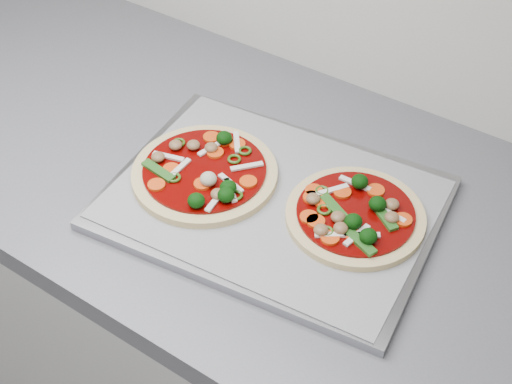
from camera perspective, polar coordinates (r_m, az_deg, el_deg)
The scene contains 5 objects.
countertop at distance 0.97m, azimuth 18.36°, elevation -8.43°, with size 3.60×0.60×0.04m, color slate.
baking_tray at distance 1.01m, azimuth 1.32°, elevation -0.88°, with size 0.45×0.33×0.01m, color gray.
parchment at distance 1.00m, azimuth 1.33°, elevation -0.54°, with size 0.43×0.31×0.00m, color gray.
pizza_left at distance 1.03m, azimuth -4.09°, elevation 1.59°, with size 0.24×0.24×0.04m.
pizza_right at distance 0.97m, azimuth 7.90°, elevation -1.82°, with size 0.20×0.20×0.03m.
Camera 1 is at (0.06, 0.67, 1.62)m, focal length 50.00 mm.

